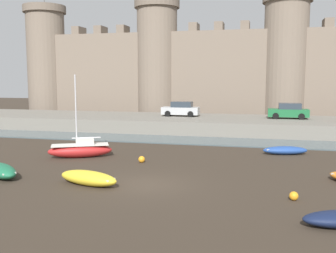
# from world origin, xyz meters

# --- Properties ---
(ground_plane) EXTENTS (160.00, 160.00, 0.00)m
(ground_plane) POSITION_xyz_m (0.00, 0.00, 0.00)
(ground_plane) COLOR #382D23
(water_channel) EXTENTS (80.00, 4.50, 0.10)m
(water_channel) POSITION_xyz_m (0.00, 14.97, 0.05)
(water_channel) COLOR #47565B
(water_channel) RESTS_ON ground
(quay_road) EXTENTS (62.44, 10.00, 1.43)m
(quay_road) POSITION_xyz_m (0.00, 22.22, 0.71)
(quay_road) COLOR slate
(quay_road) RESTS_ON ground
(castle) EXTENTS (56.51, 6.07, 18.95)m
(castle) POSITION_xyz_m (-0.00, 32.88, 7.09)
(castle) COLOR #7A6B5B
(castle) RESTS_ON ground
(rowboat_near_channel_right) EXTENTS (3.54, 3.03, 0.76)m
(rowboat_near_channel_right) POSITION_xyz_m (-8.58, -0.45, 0.40)
(rowboat_near_channel_right) COLOR #1E6B47
(rowboat_near_channel_right) RESTS_ON ground
(sailboat_foreground_left) EXTENTS (4.59, 3.15, 5.87)m
(sailboat_foreground_left) POSITION_xyz_m (-6.70, 5.83, 0.57)
(sailboat_foreground_left) COLOR red
(sailboat_foreground_left) RESTS_ON ground
(rowboat_foreground_centre) EXTENTS (3.74, 2.00, 0.77)m
(rowboat_foreground_centre) POSITION_xyz_m (-2.99, -0.82, 0.40)
(rowboat_foreground_centre) COLOR yellow
(rowboat_foreground_centre) RESTS_ON ground
(rowboat_midflat_right) EXTENTS (3.41, 1.74, 0.62)m
(rowboat_midflat_right) POSITION_xyz_m (7.52, 10.39, 0.32)
(rowboat_midflat_right) COLOR #234793
(rowboat_midflat_right) RESTS_ON ground
(mooring_buoy_mid_mud) EXTENTS (0.44, 0.44, 0.44)m
(mooring_buoy_mid_mud) POSITION_xyz_m (-1.94, 5.18, 0.22)
(mooring_buoy_mid_mud) COLOR orange
(mooring_buoy_mid_mud) RESTS_ON ground
(mooring_buoy_near_channel) EXTENTS (0.42, 0.42, 0.42)m
(mooring_buoy_near_channel) POSITION_xyz_m (7.35, -0.98, 0.21)
(mooring_buoy_near_channel) COLOR orange
(mooring_buoy_near_channel) RESTS_ON ground
(car_quay_centre_east) EXTENTS (4.11, 1.89, 1.62)m
(car_quay_centre_east) POSITION_xyz_m (-3.03, 23.16, 2.20)
(car_quay_centre_east) COLOR #B2B5B7
(car_quay_centre_east) RESTS_ON quay_road
(car_quay_east) EXTENTS (4.11, 1.89, 1.62)m
(car_quay_east) POSITION_xyz_m (8.44, 23.16, 2.20)
(car_quay_east) COLOR #1E6638
(car_quay_east) RESTS_ON quay_road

